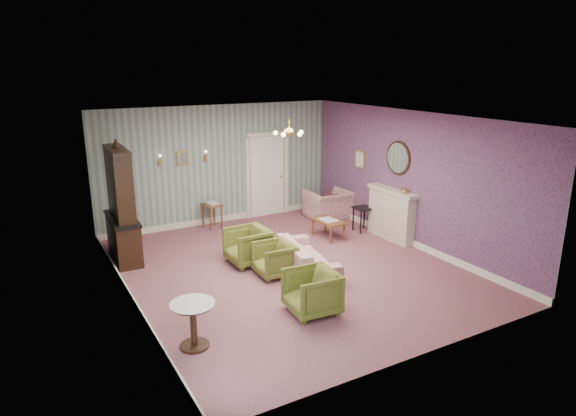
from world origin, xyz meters
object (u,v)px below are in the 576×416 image
dresser (120,202)px  wingback_chair (329,200)px  sofa_chintz (306,252)px  side_table_black (363,219)px  olive_chair_b (275,258)px  olive_chair_c (248,244)px  olive_chair_a (312,290)px  pedestal_table (193,325)px  coffee_table (328,229)px  fireplace (391,214)px

dresser → wingback_chair: bearing=5.1°
sofa_chintz → side_table_black: bearing=-50.4°
dresser → side_table_black: size_ratio=4.08×
dresser → olive_chair_b: bearing=-42.8°
olive_chair_c → wingback_chair: wingback_chair is taller
side_table_black → olive_chair_c: bearing=-171.5°
olive_chair_a → pedestal_table: 1.97m
side_table_black → sofa_chintz: bearing=-150.8°
olive_chair_b → olive_chair_c: bearing=-164.1°
olive_chair_b → pedestal_table: olive_chair_b is taller
olive_chair_b → side_table_black: 3.28m
coffee_table → dresser: bearing=167.5°
olive_chair_c → pedestal_table: 3.13m
wingback_chair → sofa_chintz: bearing=52.0°
dresser → fireplace: 5.80m
olive_chair_b → olive_chair_c: (-0.18, 0.78, 0.05)m
dresser → pedestal_table: 3.99m
olive_chair_a → fireplace: bearing=126.5°
olive_chair_a → sofa_chintz: size_ratio=0.41×
olive_chair_a → sofa_chintz: olive_chair_a is taller
olive_chair_a → side_table_black: bearing=136.4°
olive_chair_b → pedestal_table: 2.71m
olive_chair_a → olive_chair_c: 2.38m
fireplace → olive_chair_c: bearing=175.8°
olive_chair_a → coffee_table: olive_chair_a is taller
coffee_table → olive_chair_b: bearing=-148.1°
olive_chair_a → dresser: size_ratio=0.32×
sofa_chintz → fireplace: size_ratio=1.35×
side_table_black → pedestal_table: pedestal_table is taller
sofa_chintz → olive_chair_c: bearing=55.0°
wingback_chair → fireplace: (0.32, -2.01, 0.09)m
olive_chair_a → dresser: bearing=-146.7°
sofa_chintz → dresser: bearing=62.2°
olive_chair_b → olive_chair_c: olive_chair_c is taller
sofa_chintz → pedestal_table: size_ratio=2.77×
olive_chair_c → pedestal_table: olive_chair_c is taller
fireplace → pedestal_table: (-5.40, -2.18, -0.24)m
olive_chair_c → sofa_chintz: olive_chair_c is taller
pedestal_table → sofa_chintz: bearing=29.6°
dresser → pedestal_table: dresser is taller
olive_chair_c → olive_chair_b: bearing=11.6°
sofa_chintz → coffee_table: bearing=-36.0°
fireplace → side_table_black: bearing=106.8°
dresser → fireplace: dresser is taller
wingback_chair → dresser: (-5.19, -0.30, 0.72)m
wingback_chair → dresser: 5.25m
coffee_table → side_table_black: 0.97m
olive_chair_c → dresser: 2.67m
olive_chair_c → sofa_chintz: size_ratio=0.42×
fireplace → coffee_table: size_ratio=1.67×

